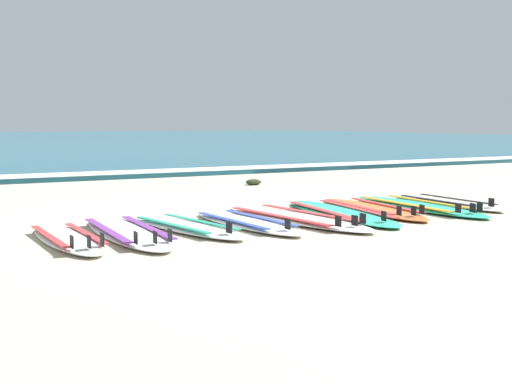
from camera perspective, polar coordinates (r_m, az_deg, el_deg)
ground_plane at (r=7.93m, az=3.57°, el=-2.26°), size 80.00×80.00×0.00m
wave_foam_strip at (r=14.00m, az=-11.27°, el=1.48°), size 80.00×1.00×0.11m
surfboard_0 at (r=6.58m, az=-15.96°, el=-3.88°), size 0.51×1.93×0.18m
surfboard_1 at (r=6.82m, az=-11.06°, el=-3.41°), size 0.67×2.35×0.18m
surfboard_2 at (r=7.08m, az=-6.05°, el=-2.99°), size 0.82×2.06×0.18m
surfboard_3 at (r=7.33m, az=-0.87°, el=-2.65°), size 0.64×2.08×0.18m
surfboard_4 at (r=7.71m, az=3.35°, el=-2.22°), size 0.93×2.63×0.18m
surfboard_5 at (r=8.20m, az=7.23°, el=-1.76°), size 0.97×2.63×0.18m
surfboard_6 at (r=8.61m, az=9.97°, el=-1.44°), size 0.85×2.37×0.18m
surfboard_7 at (r=9.03m, az=13.81°, el=-1.17°), size 0.73×2.55×0.18m
surfboard_8 at (r=9.50m, az=16.15°, el=-0.88°), size 0.55×2.04×0.18m
seaweed_clump_near_shoreline at (r=12.07m, az=-0.22°, el=0.87°), size 0.30×0.24×0.11m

